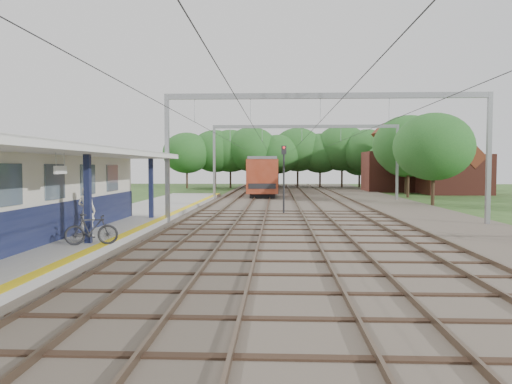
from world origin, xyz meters
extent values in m
plane|color=#2D4C1E|center=(0.00, 0.00, 0.00)|extent=(160.00, 160.00, 0.00)
cube|color=#473D33|center=(4.00, 30.00, 0.05)|extent=(18.00, 90.00, 0.10)
cube|color=gray|center=(-7.50, 14.00, 0.17)|extent=(5.00, 52.00, 0.35)
cube|color=yellow|center=(-5.25, 14.00, 0.35)|extent=(0.45, 52.00, 0.01)
cube|color=beige|center=(-8.90, 7.00, 2.05)|extent=(3.20, 18.00, 3.40)
cube|color=#12183A|center=(-7.28, 7.00, 1.05)|extent=(0.06, 18.00, 1.40)
cube|color=slate|center=(-7.27, 7.00, 2.55)|extent=(0.05, 16.00, 1.30)
cube|color=#12183A|center=(-5.90, 6.00, 1.95)|extent=(0.22, 0.22, 3.20)
cube|color=#12183A|center=(-5.90, 15.00, 1.95)|extent=(0.22, 0.22, 3.20)
cube|color=silver|center=(-7.80, 6.00, 3.67)|extent=(6.40, 20.00, 0.24)
cube|color=white|center=(-6.00, 4.00, 3.00)|extent=(0.06, 0.85, 0.26)
cube|color=brown|center=(-4.22, 30.00, 0.17)|extent=(0.07, 88.00, 0.15)
cube|color=brown|center=(-2.78, 30.00, 0.17)|extent=(0.07, 88.00, 0.15)
cube|color=brown|center=(-1.22, 30.00, 0.17)|extent=(0.07, 88.00, 0.15)
cube|color=brown|center=(0.22, 30.00, 0.17)|extent=(0.07, 88.00, 0.15)
cube|color=brown|center=(2.48, 30.00, 0.17)|extent=(0.07, 88.00, 0.15)
cube|color=brown|center=(3.92, 30.00, 0.17)|extent=(0.07, 88.00, 0.15)
cube|color=brown|center=(6.08, 30.00, 0.17)|extent=(0.07, 88.00, 0.15)
cube|color=brown|center=(7.52, 30.00, 0.17)|extent=(0.07, 88.00, 0.15)
cube|color=gray|center=(-5.00, 15.00, 3.50)|extent=(0.22, 0.22, 7.00)
cube|color=gray|center=(12.00, 15.00, 3.50)|extent=(0.22, 0.22, 7.00)
cube|color=gray|center=(3.50, 15.00, 6.85)|extent=(17.00, 0.20, 0.30)
cube|color=gray|center=(-5.00, 35.00, 3.50)|extent=(0.22, 0.22, 7.00)
cube|color=gray|center=(12.00, 35.00, 3.50)|extent=(0.22, 0.22, 7.00)
cube|color=gray|center=(3.50, 35.00, 6.85)|extent=(17.00, 0.20, 0.30)
cylinder|color=black|center=(-3.50, 30.00, 5.50)|extent=(0.02, 88.00, 0.02)
cylinder|color=black|center=(-0.50, 30.00, 5.50)|extent=(0.02, 88.00, 0.02)
cylinder|color=black|center=(3.20, 30.00, 5.50)|extent=(0.02, 88.00, 0.02)
cylinder|color=black|center=(6.80, 30.00, 5.50)|extent=(0.02, 88.00, 0.02)
cylinder|color=#382619|center=(-10.00, 61.00, 1.44)|extent=(0.28, 0.28, 2.88)
ellipsoid|color=#1B4D1D|center=(-10.00, 61.00, 4.96)|extent=(6.72, 6.72, 5.76)
cylinder|color=#382619|center=(-4.00, 63.00, 1.26)|extent=(0.28, 0.28, 2.52)
ellipsoid|color=#1B4D1D|center=(-4.00, 63.00, 4.34)|extent=(5.88, 5.88, 5.04)
cylinder|color=#382619|center=(2.00, 60.00, 1.62)|extent=(0.28, 0.28, 3.24)
ellipsoid|color=#1B4D1D|center=(2.00, 60.00, 5.58)|extent=(7.56, 7.56, 6.48)
cylinder|color=#382619|center=(8.00, 62.00, 1.35)|extent=(0.28, 0.28, 2.70)
ellipsoid|color=#1B4D1D|center=(8.00, 62.00, 4.65)|extent=(6.30, 6.30, 5.40)
cylinder|color=#382619|center=(14.50, 38.00, 1.26)|extent=(0.28, 0.28, 2.52)
ellipsoid|color=#1B4D1D|center=(14.50, 38.00, 4.34)|extent=(5.88, 5.88, 5.04)
cylinder|color=#382619|center=(15.00, 54.00, 1.44)|extent=(0.28, 0.28, 2.88)
ellipsoid|color=#1B4D1D|center=(15.00, 54.00, 4.96)|extent=(6.72, 6.72, 5.76)
cube|color=brown|center=(21.00, 46.00, 2.25)|extent=(7.00, 6.00, 4.50)
cube|color=maroon|center=(21.00, 46.00, 5.40)|extent=(4.99, 6.12, 4.99)
cube|color=brown|center=(16.00, 52.00, 2.50)|extent=(8.00, 6.00, 5.00)
cube|color=maroon|center=(16.00, 52.00, 5.90)|extent=(5.52, 6.12, 5.52)
imported|color=beige|center=(-6.66, 7.81, 1.34)|extent=(0.77, 0.56, 1.97)
imported|color=black|center=(-5.60, 5.51, 0.90)|extent=(1.90, 0.91, 1.10)
cube|color=black|center=(-0.50, 44.26, 0.32)|extent=(2.41, 17.23, 0.44)
cube|color=maroon|center=(-0.50, 44.26, 2.20)|extent=(3.02, 18.72, 3.29)
cube|color=black|center=(-0.50, 44.26, 2.54)|extent=(3.06, 17.23, 0.94)
cube|color=slate|center=(-0.50, 44.26, 3.96)|extent=(2.78, 18.72, 0.28)
cube|color=black|center=(-0.50, 63.59, 0.32)|extent=(2.41, 17.23, 0.44)
cube|color=maroon|center=(-0.50, 63.59, 2.20)|extent=(3.02, 18.72, 3.29)
cube|color=black|center=(-0.50, 63.59, 2.54)|extent=(3.06, 17.23, 0.94)
cube|color=slate|center=(-0.50, 63.59, 3.96)|extent=(2.78, 18.72, 0.28)
cylinder|color=black|center=(1.35, 20.78, 2.05)|extent=(0.14, 0.14, 4.09)
cube|color=black|center=(1.35, 20.78, 4.19)|extent=(0.33, 0.23, 0.56)
sphere|color=red|center=(1.35, 20.68, 4.34)|extent=(0.14, 0.14, 0.14)
camera|label=1|loc=(0.94, -11.65, 3.10)|focal=35.00mm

